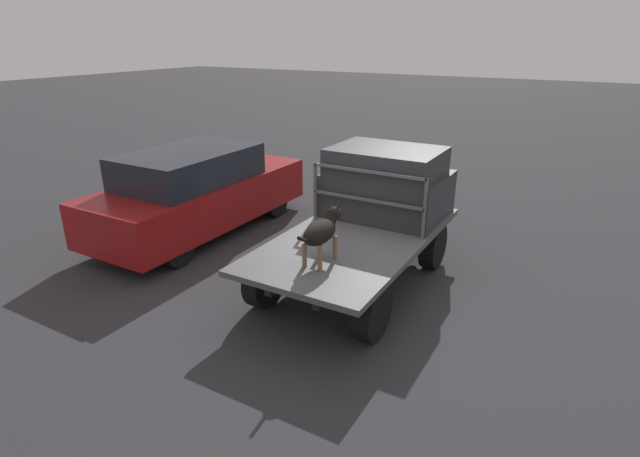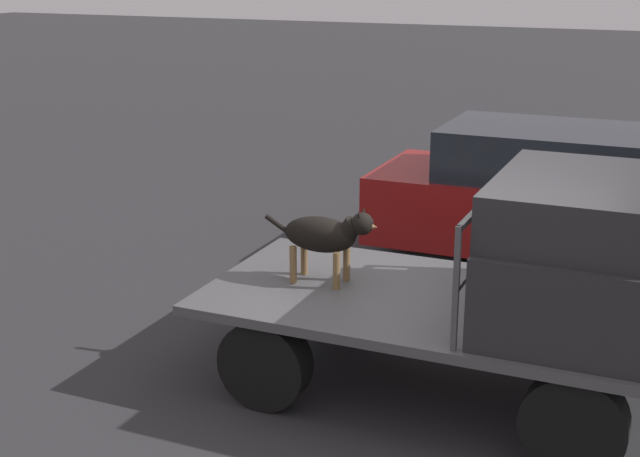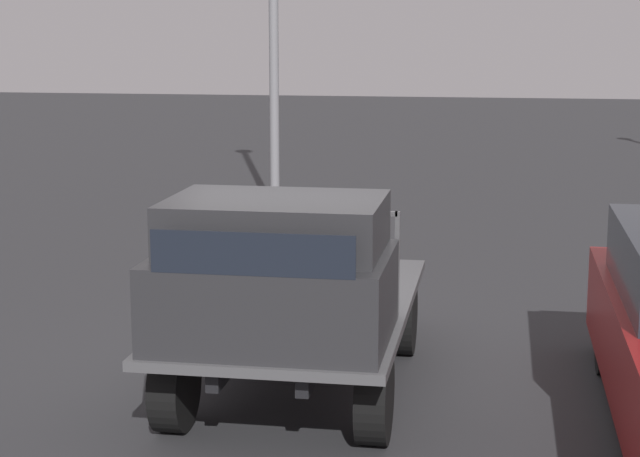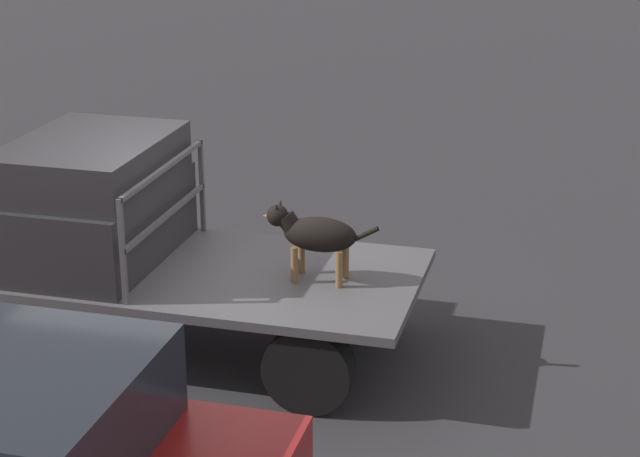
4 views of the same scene
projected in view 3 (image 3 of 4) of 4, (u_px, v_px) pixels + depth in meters
The scene contains 5 objects.
ground_plane at pixel (301, 387), 9.59m from camera, with size 80.00×80.00×0.00m, color #2D2D30.
flatbed_truck at pixel (301, 325), 9.48m from camera, with size 3.78×1.93×0.79m.
truck_cab at pixel (274, 273), 8.29m from camera, with size 1.44×1.81×1.09m.
truck_headboard at pixel (293, 244), 9.01m from camera, with size 0.04×1.81×0.90m.
dog at pixel (319, 235), 10.33m from camera, with size 1.01×0.30×0.68m.
Camera 3 is at (9.00, 1.71, 3.19)m, focal length 60.00 mm.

